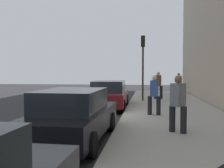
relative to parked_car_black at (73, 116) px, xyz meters
name	(u,v)px	position (x,y,z in m)	size (l,w,h in m)	color
ground_plane	(102,115)	(4.78, -0.05, -0.76)	(56.00, 56.00, 0.00)	#28282B
sidewalk	(175,115)	(4.78, -3.35, -0.68)	(28.00, 4.60, 0.15)	#A39E93
lane_stripe_centre	(36,114)	(4.78, 3.15, -0.76)	(28.00, 0.14, 0.01)	gold
parked_car_black	(73,116)	(0.00, 0.00, 0.00)	(4.80, 1.99, 1.51)	black
parked_car_maroon	(109,95)	(7.05, -0.08, 0.00)	(4.73, 1.97, 1.51)	black
pedestrian_grey_coat	(178,102)	(0.92, -3.03, 0.32)	(0.55, 0.51, 1.74)	black
pedestrian_tan_coat	(179,82)	(16.28, -4.80, 0.30)	(0.51, 0.54, 1.71)	black
pedestrian_blue_coat	(154,94)	(4.24, -2.40, 0.30)	(0.50, 0.56, 1.71)	black
pedestrian_brown_coat	(158,84)	(11.17, -2.86, 0.37)	(0.54, 0.60, 1.84)	black
traffic_light_pole	(143,57)	(10.02, -1.83, 2.20)	(0.35, 0.26, 4.13)	#2D2D19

